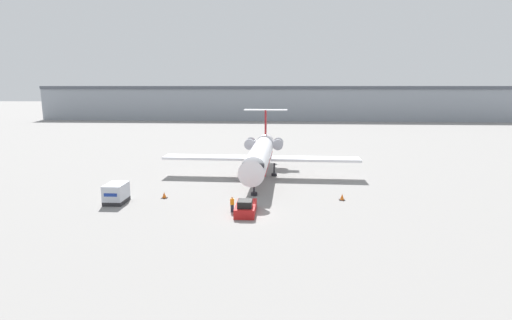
# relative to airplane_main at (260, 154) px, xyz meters

# --- Properties ---
(ground_plane) EXTENTS (600.00, 600.00, 0.00)m
(ground_plane) POSITION_rel_airplane_main_xyz_m (-0.33, -17.59, -3.41)
(ground_plane) COLOR gray
(terminal_building) EXTENTS (180.00, 16.80, 13.06)m
(terminal_building) POSITION_rel_airplane_main_xyz_m (-0.33, 102.41, 3.15)
(terminal_building) COLOR #8C939E
(terminal_building) RESTS_ON ground
(airplane_main) EXTENTS (28.47, 26.45, 9.11)m
(airplane_main) POSITION_rel_airplane_main_xyz_m (0.00, 0.00, 0.00)
(airplane_main) COLOR white
(airplane_main) RESTS_ON ground
(pushback_tug) EXTENTS (2.06, 4.53, 1.67)m
(pushback_tug) POSITION_rel_airplane_main_xyz_m (-0.64, -17.09, -2.80)
(pushback_tug) COLOR #B21919
(pushback_tug) RESTS_ON ground
(luggage_cart) EXTENTS (2.10, 3.03, 2.21)m
(luggage_cart) POSITION_rel_airplane_main_xyz_m (-15.55, -14.23, -2.30)
(luggage_cart) COLOR #232326
(luggage_cart) RESTS_ON ground
(worker_near_tug) EXTENTS (0.40, 0.24, 1.69)m
(worker_near_tug) POSITION_rel_airplane_main_xyz_m (-2.08, -16.75, -2.53)
(worker_near_tug) COLOR #232838
(worker_near_tug) RESTS_ON ground
(traffic_cone_left) EXTENTS (0.69, 0.69, 0.74)m
(traffic_cone_left) POSITION_rel_airplane_main_xyz_m (-10.74, -11.97, -3.05)
(traffic_cone_left) COLOR black
(traffic_cone_left) RESTS_ON ground
(traffic_cone_right) EXTENTS (0.66, 0.66, 0.76)m
(traffic_cone_right) POSITION_rel_airplane_main_xyz_m (10.08, -11.48, -3.04)
(traffic_cone_right) COLOR black
(traffic_cone_right) RESTS_ON ground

